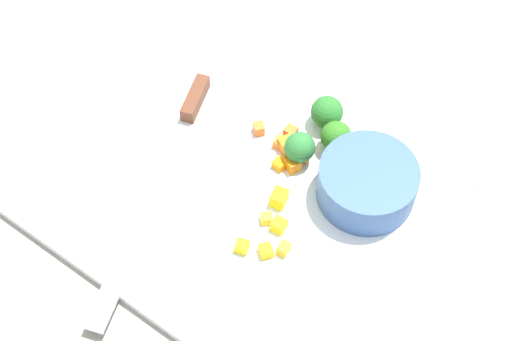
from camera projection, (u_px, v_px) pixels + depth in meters
ground_plane at (256, 181)px, 0.87m from camera, size 4.00×4.00×0.00m
cutting_board at (256, 179)px, 0.86m from camera, size 0.40×0.39×0.01m
prep_bowl at (367, 183)px, 0.82m from camera, size 0.11×0.11×0.05m
chef_knife at (171, 155)px, 0.86m from camera, size 0.12×0.31×0.02m
carrot_dice_0 at (279, 164)px, 0.86m from camera, size 0.01×0.01×0.01m
carrot_dice_1 at (280, 142)px, 0.87m from camera, size 0.02×0.02×0.01m
carrot_dice_2 at (288, 146)px, 0.87m from camera, size 0.03×0.03×0.02m
carrot_dice_3 at (303, 145)px, 0.87m from camera, size 0.01×0.01×0.01m
carrot_dice_4 at (292, 163)px, 0.86m from camera, size 0.02×0.02×0.02m
carrot_dice_5 at (259, 128)px, 0.88m from camera, size 0.02×0.02×0.01m
carrot_dice_6 at (304, 153)px, 0.86m from camera, size 0.02×0.02×0.01m
carrot_dice_7 at (293, 134)px, 0.88m from camera, size 0.01×0.01×0.01m
pepper_dice_0 at (279, 198)px, 0.83m from camera, size 0.02×0.02×0.02m
pepper_dice_1 at (266, 251)px, 0.80m from camera, size 0.02×0.02×0.01m
pepper_dice_2 at (284, 248)px, 0.80m from camera, size 0.01×0.01×0.01m
pepper_dice_3 at (242, 247)px, 0.80m from camera, size 0.02×0.02×0.01m
pepper_dice_4 at (279, 225)px, 0.81m from camera, size 0.02×0.02×0.01m
pepper_dice_5 at (266, 218)px, 0.82m from camera, size 0.02×0.02×0.01m
broccoli_floret_0 at (300, 148)px, 0.85m from camera, size 0.03×0.03×0.04m
broccoli_floret_1 at (327, 112)px, 0.88m from camera, size 0.04×0.04×0.04m
broccoli_floret_2 at (336, 137)px, 0.86m from camera, size 0.03×0.03×0.04m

